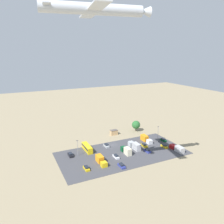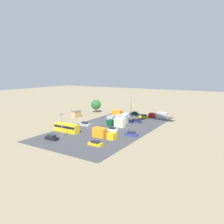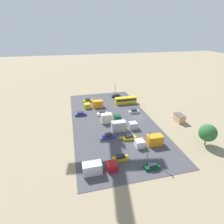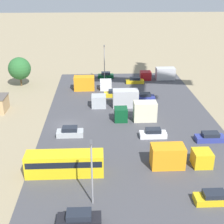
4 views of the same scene
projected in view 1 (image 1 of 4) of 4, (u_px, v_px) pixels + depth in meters
name	position (u px, v px, depth m)	size (l,w,h in m)	color
ground_plane	(113.00, 145.00, 119.69)	(400.00, 400.00, 0.00)	gray
parking_lot_surface	(123.00, 153.00, 109.72)	(63.99, 31.23, 0.08)	#424247
shed_building	(114.00, 132.00, 134.36)	(4.63, 2.85, 3.03)	tan
bus	(87.00, 148.00, 112.06)	(2.62, 10.23, 3.12)	gold
parked_car_0	(147.00, 151.00, 110.89)	(1.96, 4.13, 1.44)	navy
parked_car_1	(106.00, 145.00, 117.06)	(1.89, 4.39, 1.63)	#ADB2B7
parked_car_2	(163.00, 140.00, 124.68)	(1.83, 4.06, 1.52)	#0C4723
parked_car_3	(122.00, 166.00, 96.25)	(1.87, 4.69, 1.48)	navy
parked_car_4	(116.00, 156.00, 104.73)	(1.75, 4.41, 1.51)	silver
parked_car_5	(164.00, 146.00, 116.43)	(1.70, 4.44, 1.50)	gold
parked_car_6	(70.00, 155.00, 106.37)	(1.90, 4.70, 1.62)	black
parked_car_7	(144.00, 145.00, 117.50)	(1.86, 4.55, 1.45)	gold
parked_car_8	(86.00, 168.00, 94.13)	(1.83, 4.48, 1.43)	gold
parked_truck_0	(178.00, 149.00, 111.61)	(2.58, 8.85, 2.98)	maroon
parked_truck_1	(101.00, 160.00, 99.29)	(2.60, 8.39, 3.16)	gold
parked_truck_2	(127.00, 151.00, 108.70)	(2.41, 7.65, 3.57)	#0C4723
parked_truck_3	(146.00, 139.00, 123.91)	(2.59, 8.66, 3.22)	silver
parked_truck_4	(135.00, 146.00, 114.38)	(2.57, 9.40, 3.52)	#ADB2B7
tree_near_shed	(136.00, 125.00, 139.42)	(5.31, 5.31, 7.03)	brown
light_pole_lot_centre	(158.00, 133.00, 122.33)	(0.90, 0.28, 9.25)	gray
light_pole_lot_edge	(78.00, 147.00, 105.55)	(0.90, 0.28, 8.14)	gray
airplane	(97.00, 9.00, 60.71)	(31.96, 26.55, 7.59)	silver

